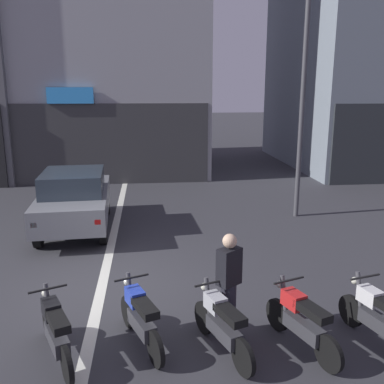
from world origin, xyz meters
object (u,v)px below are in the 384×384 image
(motorcycle_blue_row_left_mid, at_px, (140,317))
(motorcycle_red_row_right_mid, at_px, (301,320))
(motorcycle_white_row_rightmost, at_px, (378,316))
(motorcycle_black_row_leftmost, at_px, (56,330))
(street_lamp, at_px, (304,80))
(car_grey_crossing_near, at_px, (75,198))
(motorcycle_silver_row_centre, at_px, (222,323))
(person_by_motorcycles, at_px, (229,284))

(motorcycle_blue_row_left_mid, bearing_deg, motorcycle_red_row_right_mid, -8.24)
(motorcycle_white_row_rightmost, bearing_deg, motorcycle_black_row_leftmost, 178.71)
(street_lamp, bearing_deg, motorcycle_white_row_rightmost, -99.07)
(car_grey_crossing_near, height_order, street_lamp, street_lamp)
(car_grey_crossing_near, bearing_deg, motorcycle_blue_row_left_mid, -72.07)
(motorcycle_white_row_rightmost, bearing_deg, motorcycle_silver_row_centre, 178.87)
(motorcycle_blue_row_left_mid, height_order, motorcycle_silver_row_centre, same)
(street_lamp, bearing_deg, motorcycle_red_row_right_mid, -108.73)
(motorcycle_red_row_right_mid, bearing_deg, motorcycle_blue_row_left_mid, 171.76)
(motorcycle_blue_row_left_mid, height_order, motorcycle_white_row_rightmost, same)
(street_lamp, height_order, motorcycle_white_row_rightmost, street_lamp)
(street_lamp, bearing_deg, car_grey_crossing_near, -174.61)
(street_lamp, bearing_deg, motorcycle_blue_row_left_mid, -126.31)
(street_lamp, height_order, person_by_motorcycles, street_lamp)
(motorcycle_black_row_leftmost, xyz_separation_m, motorcycle_silver_row_centre, (2.36, -0.06, 0.00))
(person_by_motorcycles, bearing_deg, motorcycle_silver_row_centre, -112.37)
(car_grey_crossing_near, relative_size, motorcycle_white_row_rightmost, 2.57)
(motorcycle_silver_row_centre, bearing_deg, street_lamp, 62.50)
(motorcycle_blue_row_left_mid, height_order, motorcycle_red_row_right_mid, same)
(car_grey_crossing_near, bearing_deg, street_lamp, 5.39)
(car_grey_crossing_near, height_order, motorcycle_silver_row_centre, car_grey_crossing_near)
(motorcycle_blue_row_left_mid, distance_m, motorcycle_red_row_right_mid, 2.39)
(motorcycle_silver_row_centre, distance_m, person_by_motorcycles, 0.62)
(street_lamp, bearing_deg, motorcycle_black_row_leftmost, -131.62)
(street_lamp, relative_size, motorcycle_white_row_rightmost, 4.02)
(street_lamp, relative_size, motorcycle_blue_row_left_mid, 4.16)
(car_grey_crossing_near, bearing_deg, person_by_motorcycles, -59.99)
(person_by_motorcycles, bearing_deg, car_grey_crossing_near, 120.01)
(car_grey_crossing_near, xyz_separation_m, motorcycle_black_row_leftmost, (0.65, -5.91, -0.43))
(motorcycle_white_row_rightmost, bearing_deg, motorcycle_blue_row_left_mid, 174.27)
(motorcycle_red_row_right_mid, bearing_deg, car_grey_crossing_near, 124.96)
(motorcycle_blue_row_left_mid, xyz_separation_m, person_by_motorcycles, (1.36, 0.13, 0.40))
(motorcycle_blue_row_left_mid, xyz_separation_m, motorcycle_white_row_rightmost, (3.55, -0.36, 0.00))
(motorcycle_black_row_leftmost, xyz_separation_m, motorcycle_white_row_rightmost, (4.73, -0.11, 0.00))
(motorcycle_red_row_right_mid, bearing_deg, street_lamp, 71.27)
(motorcycle_black_row_leftmost, relative_size, motorcycle_blue_row_left_mid, 0.98)
(car_grey_crossing_near, relative_size, motorcycle_black_row_leftmost, 2.70)
(motorcycle_silver_row_centre, bearing_deg, car_grey_crossing_near, 116.79)
(motorcycle_silver_row_centre, bearing_deg, motorcycle_black_row_leftmost, 178.55)
(car_grey_crossing_near, relative_size, motorcycle_blue_row_left_mid, 2.66)
(street_lamp, bearing_deg, person_by_motorcycles, -117.85)
(motorcycle_red_row_right_mid, distance_m, motorcycle_white_row_rightmost, 1.18)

